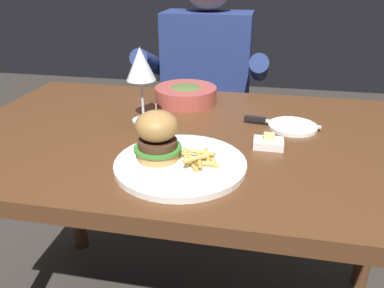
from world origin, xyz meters
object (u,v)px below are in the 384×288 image
Objects in this scene: main_plate at (180,164)px; table_knife at (274,121)px; burger_sandwich at (157,135)px; diner_person at (206,110)px; butter_dish at (268,143)px; soup_bowl at (186,94)px; wine_glass at (141,66)px; bread_plate at (293,126)px.

table_knife reaches higher than main_plate.
burger_sandwich is 0.11× the size of diner_person.
butter_dish is (-0.01, -0.14, -0.00)m from table_knife.
burger_sandwich reaches higher than soup_bowl.
wine_glass reaches higher than burger_sandwich.
burger_sandwich is 0.28m from wine_glass.
main_plate is 0.44m from soup_bowl.
diner_person is (-0.08, 0.85, -0.18)m from main_plate.
bread_plate is 0.37m from soup_bowl.
burger_sandwich is (-0.05, 0.01, 0.06)m from main_plate.
diner_person reaches higher than main_plate.
bread_plate is 0.69m from diner_person.
butter_dish is (-0.06, -0.13, 0.01)m from bread_plate.
diner_person is at bearing 89.59° from soup_bowl.
diner_person is at bearing 116.24° from table_knife.
soup_bowl is at bearing 100.38° from main_plate.
diner_person reaches higher than wine_glass.
table_knife is at bearing -63.76° from diner_person.
wine_glass is 0.40m from butter_dish.
soup_bowl is at bearing -90.41° from diner_person.
table_knife is (0.26, 0.27, -0.06)m from burger_sandwich.
soup_bowl reaches higher than table_knife.
main_plate is 0.23m from butter_dish.
bread_plate is at bearing -7.57° from table_knife.
bread_plate is (0.42, 0.02, -0.15)m from wine_glass.
butter_dish is 0.40m from soup_bowl.
soup_bowl is (-0.03, 0.42, -0.04)m from burger_sandwich.
soup_bowl is (-0.33, 0.16, 0.02)m from bread_plate.
diner_person is (-0.33, 0.57, -0.18)m from bread_plate.
butter_dish is (0.19, 0.14, 0.00)m from main_plate.
table_knife is at bearing 54.14° from main_plate.
diner_person is (-0.26, 0.71, -0.19)m from butter_dish.
bread_plate is 0.64× the size of table_knife.
butter_dish is at bearing -47.48° from soup_bowl.
bread_plate is 0.66× the size of soup_bowl.
main_plate is 0.35m from table_knife.
bread_plate is 1.82× the size of butter_dish.
table_knife is 0.18× the size of diner_person.
soup_bowl reaches higher than bread_plate.
main_plate is 0.37m from bread_plate.
wine_glass is at bearing -98.43° from diner_person.
burger_sandwich reaches higher than main_plate.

